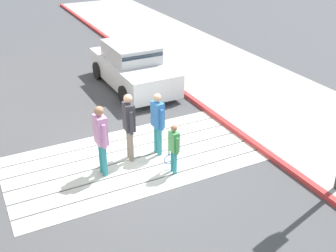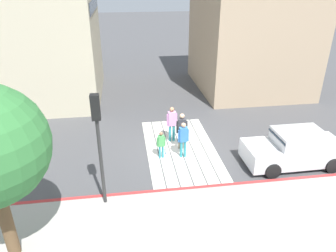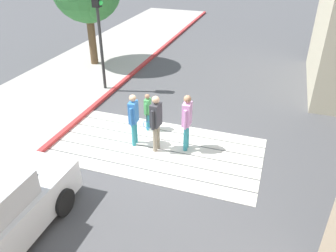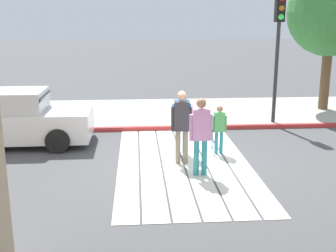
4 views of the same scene
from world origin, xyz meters
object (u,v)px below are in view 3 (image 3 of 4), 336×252
at_px(pedestrian_adult_trailing, 156,120).
at_px(pedestrian_child_with_racket, 148,110).
at_px(traffic_light_corner, 99,17).
at_px(pedestrian_adult_lead, 187,119).
at_px(pedestrian_adult_side, 134,116).

relative_size(pedestrian_adult_trailing, pedestrian_child_with_racket, 1.38).
distance_m(traffic_light_corner, pedestrian_child_with_racket, 4.42).
distance_m(traffic_light_corner, pedestrian_adult_lead, 5.79).
height_order(pedestrian_adult_trailing, pedestrian_child_with_racket, pedestrian_adult_trailing).
height_order(pedestrian_adult_side, pedestrian_child_with_racket, pedestrian_adult_side).
relative_size(traffic_light_corner, pedestrian_adult_side, 2.47).
distance_m(pedestrian_adult_lead, pedestrian_adult_side, 1.62).
bearing_deg(traffic_light_corner, pedestrian_adult_lead, -35.29).
relative_size(traffic_light_corner, pedestrian_adult_trailing, 2.33).
xyz_separation_m(traffic_light_corner, pedestrian_adult_lead, (4.44, -3.14, -1.98)).
distance_m(pedestrian_adult_side, pedestrian_child_with_racket, 1.02).
relative_size(pedestrian_adult_lead, pedestrian_child_with_racket, 1.38).
bearing_deg(traffic_light_corner, pedestrian_adult_side, -50.19).
height_order(traffic_light_corner, pedestrian_adult_side, traffic_light_corner).
distance_m(traffic_light_corner, pedestrian_adult_side, 4.88).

